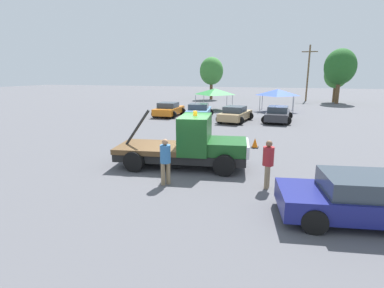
# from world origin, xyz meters

# --- Properties ---
(ground_plane) EXTENTS (160.00, 160.00, 0.00)m
(ground_plane) POSITION_xyz_m (0.00, 0.00, 0.00)
(ground_plane) COLOR #545459
(tow_truck) EXTENTS (6.02, 3.00, 2.51)m
(tow_truck) POSITION_xyz_m (0.36, 0.05, 0.97)
(tow_truck) COLOR black
(tow_truck) RESTS_ON ground
(foreground_car) EXTENTS (5.12, 2.71, 1.34)m
(foreground_car) POSITION_xyz_m (6.63, -3.31, 0.65)
(foreground_car) COLOR navy
(foreground_car) RESTS_ON ground
(person_near_truck) EXTENTS (0.39, 0.39, 1.76)m
(person_near_truck) POSITION_xyz_m (3.83, -1.56, 1.02)
(person_near_truck) COLOR #847051
(person_near_truck) RESTS_ON ground
(person_at_hood) EXTENTS (0.39, 0.39, 1.74)m
(person_at_hood) POSITION_xyz_m (0.20, -2.33, 1.01)
(person_at_hood) COLOR #847051
(person_at_hood) RESTS_ON ground
(parked_car_orange) EXTENTS (2.59, 4.29, 1.34)m
(parked_car_orange) POSITION_xyz_m (-6.49, 14.85, 0.65)
(parked_car_orange) COLOR orange
(parked_car_orange) RESTS_ON ground
(parked_car_skyblue) EXTENTS (2.99, 4.70, 1.34)m
(parked_car_skyblue) POSITION_xyz_m (-3.38, 14.58, 0.65)
(parked_car_skyblue) COLOR #669ED1
(parked_car_skyblue) RESTS_ON ground
(parked_car_tan) EXTENTS (2.82, 4.53, 1.34)m
(parked_car_tan) POSITION_xyz_m (0.22, 13.37, 0.65)
(parked_car_tan) COLOR tan
(parked_car_tan) RESTS_ON ground
(parked_car_charcoal) EXTENTS (2.53, 4.63, 1.34)m
(parked_car_charcoal) POSITION_xyz_m (3.70, 14.45, 0.65)
(parked_car_charcoal) COLOR #2D2D33
(parked_car_charcoal) RESTS_ON ground
(canopy_tent_green) EXTENTS (3.52, 3.52, 2.42)m
(canopy_tent_green) POSITION_xyz_m (-3.38, 21.00, 2.08)
(canopy_tent_green) COLOR #9E9EA3
(canopy_tent_green) RESTS_ON ground
(canopy_tent_blue) EXTENTS (3.44, 3.44, 2.41)m
(canopy_tent_blue) POSITION_xyz_m (3.37, 21.74, 2.07)
(canopy_tent_blue) COLOR #9E9EA3
(canopy_tent_blue) RESTS_ON ground
(tree_left) EXTENTS (3.67, 3.67, 6.56)m
(tree_left) POSITION_xyz_m (-7.20, 34.98, 4.40)
(tree_left) COLOR brown
(tree_left) RESTS_ON ground
(tree_center) EXTENTS (4.10, 4.10, 7.32)m
(tree_center) POSITION_xyz_m (10.96, 33.44, 4.91)
(tree_center) COLOR brown
(tree_center) RESTS_ON ground
(tree_right) EXTENTS (3.20, 3.20, 5.71)m
(tree_right) POSITION_xyz_m (10.84, 35.33, 3.83)
(tree_right) COLOR brown
(tree_right) RESTS_ON ground
(traffic_cone) EXTENTS (0.40, 0.40, 0.55)m
(traffic_cone) POSITION_xyz_m (2.80, 4.43, 0.25)
(traffic_cone) COLOR black
(traffic_cone) RESTS_ON ground
(utility_pole) EXTENTS (2.20, 0.24, 8.11)m
(utility_pole) POSITION_xyz_m (7.14, 36.41, 4.32)
(utility_pole) COLOR brown
(utility_pole) RESTS_ON ground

